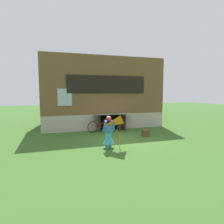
# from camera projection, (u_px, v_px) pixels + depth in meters

# --- Properties ---
(ground_plane) EXTENTS (60.00, 60.00, 0.00)m
(ground_plane) POSITION_uv_depth(u_px,v_px,m) (123.00, 140.00, 10.60)
(ground_plane) COLOR #386023
(log_house) EXTENTS (8.71, 5.56, 5.08)m
(log_house) POSITION_uv_depth(u_px,v_px,m) (99.00, 93.00, 15.28)
(log_house) COLOR #ADA393
(log_house) RESTS_ON ground_plane
(person) EXTENTS (0.60, 0.52, 1.53)m
(person) POSITION_uv_depth(u_px,v_px,m) (109.00, 135.00, 9.01)
(person) COLOR teal
(person) RESTS_ON ground_plane
(kite) EXTENTS (0.90, 0.86, 1.51)m
(kite) POSITION_uv_depth(u_px,v_px,m) (121.00, 124.00, 8.61)
(kite) COLOR orange
(kite) RESTS_ON ground_plane
(bicycle_red) EXTENTS (1.69, 0.58, 0.80)m
(bicycle_red) POSITION_uv_depth(u_px,v_px,m) (99.00, 126.00, 12.70)
(bicycle_red) COLOR black
(bicycle_red) RESTS_ON ground_plane
(wooden_crate) EXTENTS (0.39, 0.33, 0.39)m
(wooden_crate) POSITION_uv_depth(u_px,v_px,m) (145.00, 133.00, 11.45)
(wooden_crate) COLOR brown
(wooden_crate) RESTS_ON ground_plane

